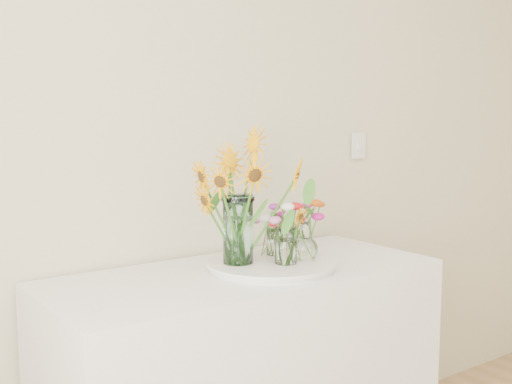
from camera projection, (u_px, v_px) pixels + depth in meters
tray at (271, 266)px, 2.26m from camera, size 0.44×0.44×0.02m
mason_jar at (238, 230)px, 2.22m from camera, size 0.12×0.12×0.25m
sunflower_bouquet at (238, 196)px, 2.20m from camera, size 0.69×0.69×0.48m
small_vase_a at (286, 246)px, 2.22m from camera, size 0.09×0.09×0.13m
wildflower_posy_a at (286, 233)px, 2.21m from camera, size 0.17×0.17×0.22m
small_vase_b at (305, 241)px, 2.29m from camera, size 0.11×0.11×0.14m
wildflower_posy_b at (305, 229)px, 2.29m from camera, size 0.22×0.22×0.23m
small_vase_c at (275, 242)px, 2.35m from camera, size 0.08×0.08×0.10m
wildflower_posy_c at (275, 230)px, 2.35m from camera, size 0.21×0.21×0.19m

